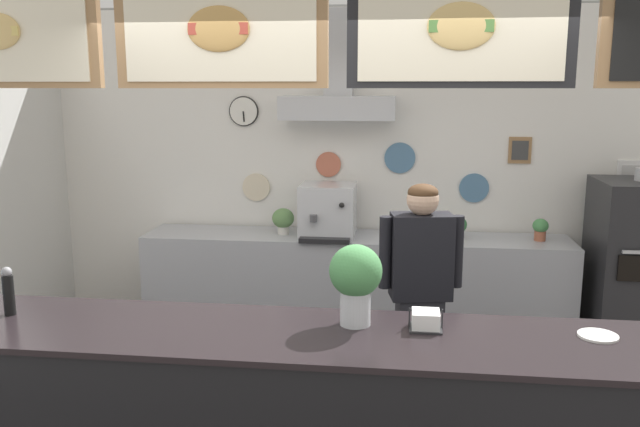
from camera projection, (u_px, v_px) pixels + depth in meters
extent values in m
cube|color=gray|center=(366.00, 171.00, 5.92)|extent=(5.76, 0.12, 2.88)
cube|color=white|center=(365.00, 172.00, 5.85)|extent=(5.72, 0.01, 2.84)
cylinder|color=black|center=(244.00, 111.00, 5.87)|extent=(0.27, 0.02, 0.27)
cylinder|color=white|center=(243.00, 111.00, 5.86)|extent=(0.25, 0.01, 0.25)
cube|color=black|center=(244.00, 117.00, 5.86)|extent=(0.02, 0.01, 0.09)
cylinder|color=beige|center=(256.00, 187.00, 5.99)|extent=(0.25, 0.02, 0.25)
cylinder|color=#C1664C|center=(328.00, 164.00, 5.86)|extent=(0.22, 0.02, 0.22)
cylinder|color=teal|center=(400.00, 158.00, 5.77)|extent=(0.27, 0.02, 0.27)
cylinder|color=teal|center=(474.00, 188.00, 5.74)|extent=(0.26, 0.02, 0.26)
cube|color=white|center=(632.00, 177.00, 5.56)|extent=(0.25, 0.02, 0.27)
cube|color=#BDBDBD|center=(633.00, 177.00, 5.55)|extent=(0.18, 0.01, 0.20)
cube|color=#997047|center=(520.00, 150.00, 5.64)|extent=(0.19, 0.02, 0.23)
cube|color=#3B3B3B|center=(520.00, 150.00, 5.63)|extent=(0.14, 0.01, 0.16)
cube|color=#B7BABF|center=(338.00, 108.00, 5.58)|extent=(0.97, 0.40, 0.20)
cube|color=#B7BABF|center=(339.00, 53.00, 5.57)|extent=(0.24, 0.24, 0.72)
cube|color=#9E754C|center=(1.00, 35.00, 3.40)|extent=(1.07, 0.05, 0.54)
cube|color=#9E754C|center=(221.00, 32.00, 3.26)|extent=(1.07, 0.05, 0.54)
cube|color=#F2E5C6|center=(219.00, 32.00, 3.23)|extent=(0.97, 0.01, 0.48)
ellipsoid|color=tan|center=(218.00, 29.00, 3.22)|extent=(0.32, 0.04, 0.22)
cube|color=#B74233|center=(218.00, 29.00, 3.21)|extent=(0.30, 0.01, 0.06)
cube|color=black|center=(460.00, 30.00, 3.12)|extent=(1.07, 0.05, 0.54)
cube|color=#F2E5C6|center=(461.00, 29.00, 3.09)|extent=(0.97, 0.01, 0.48)
ellipsoid|color=#E5BC70|center=(461.00, 26.00, 3.08)|extent=(0.32, 0.04, 0.22)
cube|color=#51843D|center=(461.00, 26.00, 3.07)|extent=(0.30, 0.01, 0.06)
cube|color=black|center=(330.00, 336.00, 3.15)|extent=(4.20, 0.74, 0.03)
cube|color=#A3A5AD|center=(354.00, 288.00, 5.72)|extent=(3.63, 0.60, 0.93)
cube|color=gray|center=(354.00, 320.00, 5.78)|extent=(3.45, 0.55, 0.02)
cube|color=#232326|center=(635.00, 271.00, 5.27)|extent=(0.67, 0.69, 1.46)
cube|color=#232328|center=(418.00, 357.00, 4.38)|extent=(0.32, 0.25, 0.83)
cube|color=black|center=(421.00, 256.00, 4.25)|extent=(0.42, 0.28, 0.56)
cylinder|color=black|center=(457.00, 252.00, 4.26)|extent=(0.08, 0.08, 0.47)
cylinder|color=black|center=(385.00, 252.00, 4.24)|extent=(0.08, 0.08, 0.47)
sphere|color=#D8AD8E|center=(423.00, 200.00, 4.18)|extent=(0.21, 0.21, 0.21)
ellipsoid|color=#4C331E|center=(423.00, 193.00, 4.17)|extent=(0.20, 0.20, 0.11)
cube|color=silver|center=(328.00, 210.00, 5.60)|extent=(0.46, 0.44, 0.45)
cylinder|color=#4C4C51|center=(313.00, 218.00, 5.37)|extent=(0.06, 0.06, 0.06)
cube|color=black|center=(324.00, 240.00, 5.38)|extent=(0.41, 0.10, 0.04)
sphere|color=black|center=(342.00, 205.00, 5.33)|extent=(0.04, 0.04, 0.04)
cylinder|color=#9E563D|center=(540.00, 236.00, 5.46)|extent=(0.09, 0.09, 0.08)
ellipsoid|color=#47894C|center=(541.00, 226.00, 5.44)|extent=(0.13, 0.13, 0.12)
cylinder|color=beige|center=(283.00, 230.00, 5.69)|extent=(0.10, 0.10, 0.08)
ellipsoid|color=#5B844C|center=(283.00, 218.00, 5.67)|extent=(0.19, 0.19, 0.17)
cylinder|color=#9E563D|center=(457.00, 235.00, 5.51)|extent=(0.10, 0.10, 0.07)
ellipsoid|color=#2D6638|center=(457.00, 225.00, 5.50)|extent=(0.17, 0.17, 0.15)
cylinder|color=white|center=(598.00, 336.00, 3.11)|extent=(0.19, 0.19, 0.01)
cylinder|color=black|center=(9.00, 295.00, 3.39)|extent=(0.06, 0.06, 0.21)
sphere|color=gray|center=(7.00, 272.00, 3.37)|extent=(0.05, 0.05, 0.05)
cylinder|color=silver|center=(355.00, 307.00, 3.25)|extent=(0.15, 0.15, 0.18)
cylinder|color=gray|center=(355.00, 318.00, 3.26)|extent=(0.14, 0.14, 0.06)
ellipsoid|color=#47894C|center=(356.00, 271.00, 3.22)|extent=(0.26, 0.26, 0.26)
cube|color=#262628|center=(425.00, 328.00, 3.21)|extent=(0.16, 0.16, 0.01)
cylinder|color=#262628|center=(409.00, 318.00, 3.21)|extent=(0.01, 0.01, 0.10)
cylinder|color=#262628|center=(442.00, 319.00, 3.19)|extent=(0.01, 0.01, 0.10)
cube|color=white|center=(426.00, 320.00, 3.20)|extent=(0.13, 0.13, 0.09)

